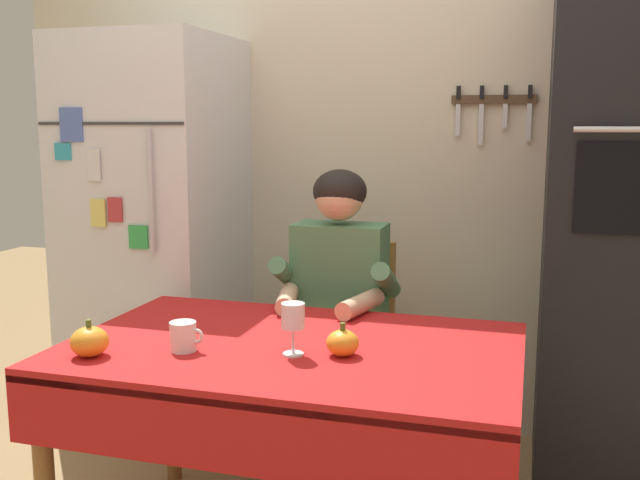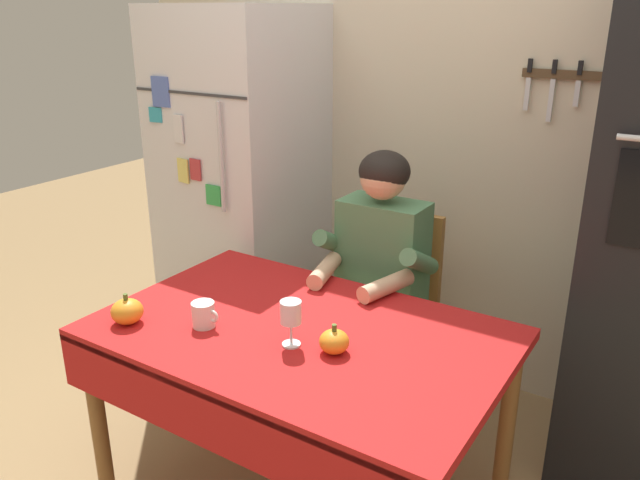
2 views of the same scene
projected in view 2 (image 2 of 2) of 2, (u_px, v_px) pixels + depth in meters
The scene contains 9 objects.
back_wall_assembly at pixel (459, 117), 2.94m from camera, with size 3.70×0.13×2.60m.
refrigerator at pixel (242, 188), 3.28m from camera, with size 0.68×0.71×1.80m.
dining_table at pixel (296, 353), 2.18m from camera, with size 1.40×0.90×0.74m.
chair_behind_person at pixel (393, 304), 2.87m from camera, with size 0.40×0.40×0.93m.
seated_person at pixel (374, 273), 2.64m from camera, with size 0.47×0.55×1.25m.
coffee_mug at pixel (204, 314), 2.18m from camera, with size 0.11×0.08×0.09m.
wine_glass at pixel (291, 314), 2.03m from camera, with size 0.07×0.07×0.16m.
pumpkin_large at pixel (334, 342), 2.01m from camera, with size 0.10×0.10×0.10m.
pumpkin_medium at pixel (127, 311), 2.20m from camera, with size 0.11×0.11×0.11m.
Camera 2 is at (1.10, -1.49, 1.78)m, focal length 35.42 mm.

